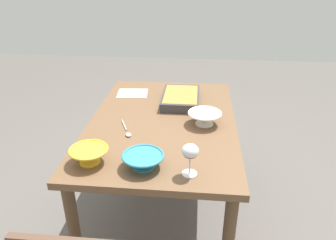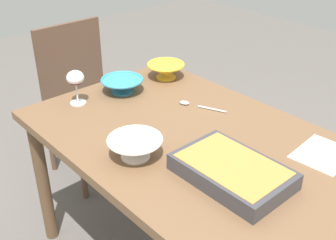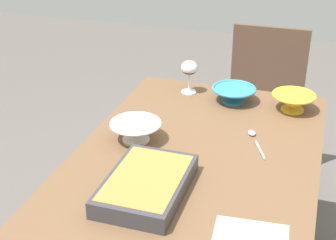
{
  "view_description": "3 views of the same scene",
  "coord_description": "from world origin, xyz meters",
  "px_view_note": "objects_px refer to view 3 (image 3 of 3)",
  "views": [
    {
      "loc": [
        -1.81,
        -0.21,
        1.65
      ],
      "look_at": [
        -0.07,
        -0.04,
        0.78
      ],
      "focal_mm": 34.9,
      "sensor_mm": 36.0,
      "label": 1
    },
    {
      "loc": [
        1.0,
        -1.02,
        1.61
      ],
      "look_at": [
        -0.07,
        -0.07,
        0.81
      ],
      "focal_mm": 44.83,
      "sensor_mm": 36.0,
      "label": 2
    },
    {
      "loc": [
        1.57,
        0.39,
        1.7
      ],
      "look_at": [
        -0.06,
        -0.13,
        0.84
      ],
      "focal_mm": 53.11,
      "sensor_mm": 36.0,
      "label": 3
    }
  ],
  "objects_px": {
    "mixing_bowl": "(136,130)",
    "dining_table": "(196,174)",
    "wine_glass": "(189,70)",
    "casserole_dish": "(147,184)",
    "serving_spoon": "(254,138)",
    "napkin": "(250,239)",
    "small_bowl": "(293,101)",
    "serving_bowl": "(234,94)",
    "chair": "(263,104)"
  },
  "relations": [
    {
      "from": "small_bowl",
      "to": "chair",
      "type": "bearing_deg",
      "value": -161.0
    },
    {
      "from": "chair",
      "to": "wine_glass",
      "type": "xyz_separation_m",
      "value": [
        0.5,
        -0.3,
        0.35
      ]
    },
    {
      "from": "casserole_dish",
      "to": "napkin",
      "type": "height_order",
      "value": "casserole_dish"
    },
    {
      "from": "chair",
      "to": "serving_bowl",
      "type": "distance_m",
      "value": 0.61
    },
    {
      "from": "napkin",
      "to": "mixing_bowl",
      "type": "bearing_deg",
      "value": -130.45
    },
    {
      "from": "casserole_dish",
      "to": "serving_bowl",
      "type": "bearing_deg",
      "value": 170.68
    },
    {
      "from": "serving_bowl",
      "to": "chair",
      "type": "bearing_deg",
      "value": 171.47
    },
    {
      "from": "wine_glass",
      "to": "napkin",
      "type": "relative_size",
      "value": 0.74
    },
    {
      "from": "casserole_dish",
      "to": "mixing_bowl",
      "type": "xyz_separation_m",
      "value": [
        -0.32,
        -0.16,
        0.01
      ]
    },
    {
      "from": "dining_table",
      "to": "napkin",
      "type": "bearing_deg",
      "value": 33.1
    },
    {
      "from": "mixing_bowl",
      "to": "casserole_dish",
      "type": "bearing_deg",
      "value": 26.84
    },
    {
      "from": "napkin",
      "to": "chair",
      "type": "bearing_deg",
      "value": -173.97
    },
    {
      "from": "mixing_bowl",
      "to": "dining_table",
      "type": "bearing_deg",
      "value": 82.58
    },
    {
      "from": "serving_bowl",
      "to": "napkin",
      "type": "height_order",
      "value": "serving_bowl"
    },
    {
      "from": "napkin",
      "to": "casserole_dish",
      "type": "bearing_deg",
      "value": -109.51
    },
    {
      "from": "serving_bowl",
      "to": "casserole_dish",
      "type": "bearing_deg",
      "value": -9.32
    },
    {
      "from": "casserole_dish",
      "to": "dining_table",
      "type": "bearing_deg",
      "value": 161.88
    },
    {
      "from": "mixing_bowl",
      "to": "small_bowl",
      "type": "height_order",
      "value": "same"
    },
    {
      "from": "mixing_bowl",
      "to": "serving_spoon",
      "type": "height_order",
      "value": "mixing_bowl"
    },
    {
      "from": "small_bowl",
      "to": "napkin",
      "type": "distance_m",
      "value": 0.92
    },
    {
      "from": "serving_bowl",
      "to": "serving_spoon",
      "type": "distance_m",
      "value": 0.37
    },
    {
      "from": "casserole_dish",
      "to": "small_bowl",
      "type": "xyz_separation_m",
      "value": [
        -0.79,
        0.4,
        0.01
      ]
    },
    {
      "from": "serving_bowl",
      "to": "serving_spoon",
      "type": "xyz_separation_m",
      "value": [
        0.33,
        0.15,
        -0.03
      ]
    },
    {
      "from": "chair",
      "to": "casserole_dish",
      "type": "bearing_deg",
      "value": -9.0
    },
    {
      "from": "chair",
      "to": "mixing_bowl",
      "type": "xyz_separation_m",
      "value": [
        1.02,
        -0.38,
        0.28
      ]
    },
    {
      "from": "serving_spoon",
      "to": "small_bowl",
      "type": "bearing_deg",
      "value": 159.72
    },
    {
      "from": "wine_glass",
      "to": "dining_table",
      "type": "bearing_deg",
      "value": 18.65
    },
    {
      "from": "casserole_dish",
      "to": "small_bowl",
      "type": "distance_m",
      "value": 0.89
    },
    {
      "from": "dining_table",
      "to": "chair",
      "type": "relative_size",
      "value": 1.48
    },
    {
      "from": "dining_table",
      "to": "mixing_bowl",
      "type": "relative_size",
      "value": 6.69
    },
    {
      "from": "small_bowl",
      "to": "serving_bowl",
      "type": "bearing_deg",
      "value": -92.6
    },
    {
      "from": "small_bowl",
      "to": "mixing_bowl",
      "type": "bearing_deg",
      "value": -50.2
    },
    {
      "from": "dining_table",
      "to": "serving_spoon",
      "type": "xyz_separation_m",
      "value": [
        -0.18,
        0.19,
        0.09
      ]
    },
    {
      "from": "mixing_bowl",
      "to": "small_bowl",
      "type": "xyz_separation_m",
      "value": [
        -0.47,
        0.56,
        0.0
      ]
    },
    {
      "from": "small_bowl",
      "to": "napkin",
      "type": "height_order",
      "value": "small_bowl"
    },
    {
      "from": "small_bowl",
      "to": "serving_spoon",
      "type": "relative_size",
      "value": 0.91
    },
    {
      "from": "dining_table",
      "to": "serving_spoon",
      "type": "bearing_deg",
      "value": 134.21
    },
    {
      "from": "casserole_dish",
      "to": "napkin",
      "type": "xyz_separation_m",
      "value": [
        0.13,
        0.37,
        -0.03
      ]
    },
    {
      "from": "dining_table",
      "to": "serving_spoon",
      "type": "distance_m",
      "value": 0.28
    },
    {
      "from": "serving_bowl",
      "to": "wine_glass",
      "type": "bearing_deg",
      "value": -99.69
    },
    {
      "from": "wine_glass",
      "to": "serving_spoon",
      "type": "bearing_deg",
      "value": 45.33
    },
    {
      "from": "dining_table",
      "to": "napkin",
      "type": "height_order",
      "value": "napkin"
    },
    {
      "from": "casserole_dish",
      "to": "serving_spoon",
      "type": "xyz_separation_m",
      "value": [
        -0.47,
        0.28,
        -0.03
      ]
    },
    {
      "from": "dining_table",
      "to": "wine_glass",
      "type": "distance_m",
      "value": 0.62
    },
    {
      "from": "casserole_dish",
      "to": "chair",
      "type": "bearing_deg",
      "value": 171.0
    },
    {
      "from": "small_bowl",
      "to": "napkin",
      "type": "bearing_deg",
      "value": -2.07
    },
    {
      "from": "dining_table",
      "to": "small_bowl",
      "type": "distance_m",
      "value": 0.6
    },
    {
      "from": "chair",
      "to": "small_bowl",
      "type": "bearing_deg",
      "value": 19.0
    },
    {
      "from": "wine_glass",
      "to": "small_bowl",
      "type": "distance_m",
      "value": 0.5
    },
    {
      "from": "wine_glass",
      "to": "napkin",
      "type": "bearing_deg",
      "value": 25.31
    }
  ]
}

